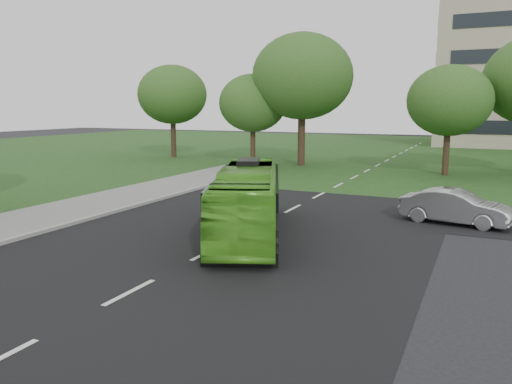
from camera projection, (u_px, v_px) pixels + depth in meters
ground at (173, 270)px, 14.82m from camera, size 160.00×160.00×0.00m
street_surfaces at (352, 175)px, 35.31m from camera, size 120.00×120.00×0.15m
tree_park_a at (253, 103)px, 41.89m from camera, size 5.69×5.69×7.56m
tree_park_b at (302, 77)px, 40.42m from camera, size 8.19×8.19×10.74m
tree_park_c at (449, 101)px, 34.70m from camera, size 5.81×5.81×7.71m
tree_park_f at (172, 95)px, 47.51m from camera, size 6.57×6.57×8.78m
bus at (247, 201)px, 18.91m from camera, size 5.57×9.42×2.59m
sedan at (455, 207)px, 20.65m from camera, size 4.52×2.23×1.43m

